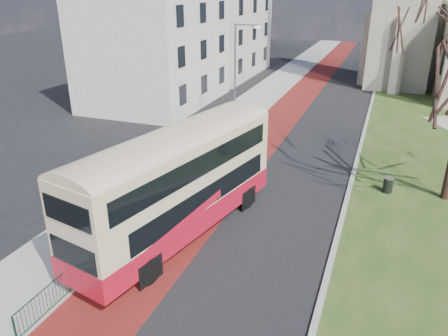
% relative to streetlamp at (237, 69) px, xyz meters
% --- Properties ---
extents(ground, '(160.00, 160.00, 0.00)m').
position_rel_streetlamp_xyz_m(ground, '(4.35, -18.00, -4.59)').
color(ground, black).
rests_on(ground, ground).
extents(road_carriageway, '(9.00, 120.00, 0.01)m').
position_rel_streetlamp_xyz_m(road_carriageway, '(5.85, 2.00, -4.59)').
color(road_carriageway, black).
rests_on(road_carriageway, ground).
extents(bus_lane, '(3.40, 120.00, 0.01)m').
position_rel_streetlamp_xyz_m(bus_lane, '(3.15, 2.00, -4.59)').
color(bus_lane, '#591414').
rests_on(bus_lane, ground).
extents(pavement_west, '(4.00, 120.00, 0.12)m').
position_rel_streetlamp_xyz_m(pavement_west, '(-0.65, 2.00, -4.53)').
color(pavement_west, gray).
rests_on(pavement_west, ground).
extents(kerb_west, '(0.25, 120.00, 0.13)m').
position_rel_streetlamp_xyz_m(kerb_west, '(1.35, 2.00, -4.53)').
color(kerb_west, '#999993').
rests_on(kerb_west, ground).
extents(kerb_east, '(0.25, 80.00, 0.13)m').
position_rel_streetlamp_xyz_m(kerb_east, '(10.45, 4.00, -4.53)').
color(kerb_east, '#999993').
rests_on(kerb_east, ground).
extents(pedestrian_railing, '(0.07, 24.00, 1.12)m').
position_rel_streetlamp_xyz_m(pedestrian_railing, '(1.40, -14.00, -4.04)').
color(pedestrian_railing, '#0D391C').
rests_on(pedestrian_railing, ground).
extents(street_block_near, '(10.30, 14.30, 13.00)m').
position_rel_streetlamp_xyz_m(street_block_near, '(-9.65, 4.00, 1.92)').
color(street_block_near, beige).
rests_on(street_block_near, ground).
extents(street_block_far, '(10.30, 16.30, 11.50)m').
position_rel_streetlamp_xyz_m(street_block_far, '(-9.65, 20.00, 1.17)').
color(street_block_far, beige).
rests_on(street_block_far, ground).
extents(streetlamp, '(2.13, 0.18, 8.00)m').
position_rel_streetlamp_xyz_m(streetlamp, '(0.00, 0.00, 0.00)').
color(streetlamp, gray).
rests_on(streetlamp, pavement_west).
extents(bus, '(5.27, 12.17, 4.96)m').
position_rel_streetlamp_xyz_m(bus, '(3.46, -17.92, -1.76)').
color(bus, '#B11024').
rests_on(bus, ground).
extents(litter_bin, '(0.57, 0.57, 0.91)m').
position_rel_streetlamp_xyz_m(litter_bin, '(12.48, -9.79, -4.10)').
color(litter_bin, black).
rests_on(litter_bin, grass_green).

